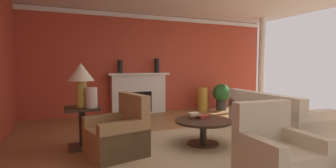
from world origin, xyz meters
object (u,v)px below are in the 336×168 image
armchair_facing_fireplace (277,157)px  vase_mantel_right (157,66)px  side_table (82,124)px  fireplace (139,94)px  sofa (273,119)px  coffee_table (203,126)px  vase_mantel_left (120,66)px  table_lamp (81,76)px  vase_tall_corner (202,99)px  potted_plant (221,95)px  armchair_near_window (118,136)px  vase_on_side_table (91,98)px

armchair_facing_fireplace → vase_mantel_right: (0.31, 4.89, 1.10)m
side_table → fireplace: bearing=55.9°
side_table → sofa: bearing=-8.2°
coffee_table → vase_mantel_left: (-0.75, 3.28, 1.05)m
vase_mantel_right → fireplace: bearing=174.9°
side_table → table_lamp: table_lamp is taller
vase_tall_corner → vase_mantel_left: 2.74m
armchair_facing_fireplace → table_lamp: (-2.03, 2.30, 0.92)m
sofa → table_lamp: 3.91m
vase_mantel_left → potted_plant: 3.28m
fireplace → vase_tall_corner: (1.98, -0.30, -0.20)m
table_lamp → vase_tall_corner: size_ratio=1.03×
side_table → coffee_table: bearing=-19.0°
vase_mantel_right → vase_tall_corner: size_ratio=0.59×
sofa → armchair_near_window: size_ratio=2.27×
vase_mantel_right → vase_on_side_table: bearing=-128.9°
fireplace → vase_on_side_table: size_ratio=5.30×
fireplace → armchair_facing_fireplace: 4.95m
side_table → vase_on_side_table: vase_on_side_table is taller
fireplace → table_lamp: table_lamp is taller
table_lamp → vase_mantel_right: size_ratio=1.76×
armchair_near_window → table_lamp: 1.20m
armchair_facing_fireplace → vase_tall_corner: armchair_facing_fireplace is taller
fireplace → coffee_table: 3.34m
fireplace → table_lamp: (-1.79, -2.64, 0.66)m
vase_mantel_left → sofa: bearing=-51.2°
armchair_near_window → armchair_facing_fireplace: bearing=-47.6°
vase_tall_corner → potted_plant: bearing=-14.7°
coffee_table → potted_plant: size_ratio=1.20×
sofa → vase_mantel_left: bearing=128.8°
armchair_near_window → side_table: size_ratio=1.36×
armchair_near_window → vase_tall_corner: size_ratio=1.31×
fireplace → potted_plant: size_ratio=2.16×
vase_on_side_table → vase_mantel_left: (1.09, 2.71, 0.51)m
fireplace → vase_mantel_right: bearing=-5.1°
vase_mantel_right → vase_tall_corner: (1.43, -0.25, -1.04)m
table_lamp → vase_on_side_table: size_ratio=2.21×
armchair_near_window → coffee_table: 1.50m
armchair_near_window → vase_on_side_table: vase_on_side_table is taller
vase_on_side_table → vase_mantel_left: vase_mantel_left is taller
armchair_near_window → vase_tall_corner: 4.42m
coffee_table → vase_mantel_right: 3.47m
armchair_facing_fireplace → potted_plant: bearing=62.4°
vase_on_side_table → vase_tall_corner: size_ratio=0.47×
sofa → potted_plant: bearing=77.4°
potted_plant → vase_on_side_table: bearing=-151.4°
side_table → vase_mantel_left: size_ratio=1.85×
coffee_table → vase_mantel_right: vase_mantel_right is taller
sofa → side_table: 3.80m
side_table → vase_tall_corner: bearing=31.8°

